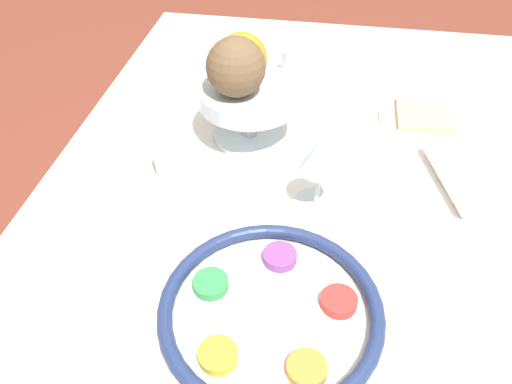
{
  "coord_description": "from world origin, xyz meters",
  "views": [
    {
      "loc": [
        -0.62,
        -0.0,
        1.29
      ],
      "look_at": [
        -0.06,
        0.09,
        0.77
      ],
      "focal_mm": 35.0,
      "sensor_mm": 36.0,
      "label": 1
    }
  ],
  "objects_px": {
    "coconut": "(234,67)",
    "cup_far": "(294,63)",
    "bread_plate": "(422,118)",
    "orange_fruit": "(240,59)",
    "napkin_roll": "(450,175)",
    "wine_glass": "(318,158)",
    "fruit_stand": "(247,101)",
    "seder_plate": "(268,311)",
    "cup_near": "(171,158)"
  },
  "relations": [
    {
      "from": "cup_near",
      "to": "cup_far",
      "type": "relative_size",
      "value": 1.0
    },
    {
      "from": "coconut",
      "to": "cup_far",
      "type": "relative_size",
      "value": 1.53
    },
    {
      "from": "seder_plate",
      "to": "orange_fruit",
      "type": "bearing_deg",
      "value": 15.38
    },
    {
      "from": "napkin_roll",
      "to": "wine_glass",
      "type": "bearing_deg",
      "value": 110.89
    },
    {
      "from": "fruit_stand",
      "to": "coconut",
      "type": "xyz_separation_m",
      "value": [
        -0.02,
        0.02,
        0.08
      ]
    },
    {
      "from": "wine_glass",
      "to": "orange_fruit",
      "type": "height_order",
      "value": "orange_fruit"
    },
    {
      "from": "bread_plate",
      "to": "cup_far",
      "type": "relative_size",
      "value": 2.62
    },
    {
      "from": "wine_glass",
      "to": "fruit_stand",
      "type": "bearing_deg",
      "value": 39.96
    },
    {
      "from": "seder_plate",
      "to": "cup_near",
      "type": "distance_m",
      "value": 0.33
    },
    {
      "from": "fruit_stand",
      "to": "napkin_roll",
      "type": "relative_size",
      "value": 1.06
    },
    {
      "from": "fruit_stand",
      "to": "coconut",
      "type": "height_order",
      "value": "coconut"
    },
    {
      "from": "wine_glass",
      "to": "bread_plate",
      "type": "height_order",
      "value": "wine_glass"
    },
    {
      "from": "coconut",
      "to": "napkin_roll",
      "type": "relative_size",
      "value": 0.59
    },
    {
      "from": "orange_fruit",
      "to": "coconut",
      "type": "height_order",
      "value": "coconut"
    },
    {
      "from": "cup_far",
      "to": "coconut",
      "type": "bearing_deg",
      "value": 163.46
    },
    {
      "from": "seder_plate",
      "to": "bread_plate",
      "type": "bearing_deg",
      "value": -25.17
    },
    {
      "from": "orange_fruit",
      "to": "cup_near",
      "type": "bearing_deg",
      "value": 146.66
    },
    {
      "from": "fruit_stand",
      "to": "coconut",
      "type": "relative_size",
      "value": 1.81
    },
    {
      "from": "seder_plate",
      "to": "napkin_roll",
      "type": "height_order",
      "value": "napkin_roll"
    },
    {
      "from": "orange_fruit",
      "to": "bread_plate",
      "type": "relative_size",
      "value": 0.52
    },
    {
      "from": "wine_glass",
      "to": "coconut",
      "type": "xyz_separation_m",
      "value": [
        0.14,
        0.15,
        0.06
      ]
    },
    {
      "from": "fruit_stand",
      "to": "orange_fruit",
      "type": "height_order",
      "value": "orange_fruit"
    },
    {
      "from": "seder_plate",
      "to": "napkin_roll",
      "type": "relative_size",
      "value": 1.69
    },
    {
      "from": "seder_plate",
      "to": "napkin_roll",
      "type": "distance_m",
      "value": 0.4
    },
    {
      "from": "napkin_roll",
      "to": "seder_plate",
      "type": "bearing_deg",
      "value": 139.69
    },
    {
      "from": "fruit_stand",
      "to": "cup_far",
      "type": "bearing_deg",
      "value": -14.16
    },
    {
      "from": "napkin_roll",
      "to": "cup_far",
      "type": "xyz_separation_m",
      "value": [
        0.32,
        0.3,
        0.01
      ]
    },
    {
      "from": "wine_glass",
      "to": "cup_near",
      "type": "xyz_separation_m",
      "value": [
        0.04,
        0.24,
        -0.06
      ]
    },
    {
      "from": "wine_glass",
      "to": "fruit_stand",
      "type": "relative_size",
      "value": 0.74
    },
    {
      "from": "cup_near",
      "to": "cup_far",
      "type": "xyz_separation_m",
      "value": [
        0.36,
        -0.17,
        0.0
      ]
    },
    {
      "from": "orange_fruit",
      "to": "cup_near",
      "type": "xyz_separation_m",
      "value": [
        -0.14,
        0.09,
        -0.12
      ]
    },
    {
      "from": "wine_glass",
      "to": "coconut",
      "type": "height_order",
      "value": "coconut"
    },
    {
      "from": "cup_far",
      "to": "napkin_roll",
      "type": "bearing_deg",
      "value": -136.81
    },
    {
      "from": "bread_plate",
      "to": "orange_fruit",
      "type": "bearing_deg",
      "value": 104.72
    },
    {
      "from": "orange_fruit",
      "to": "cup_near",
      "type": "relative_size",
      "value": 1.36
    },
    {
      "from": "fruit_stand",
      "to": "coconut",
      "type": "bearing_deg",
      "value": 142.68
    },
    {
      "from": "seder_plate",
      "to": "cup_near",
      "type": "height_order",
      "value": "cup_near"
    },
    {
      "from": "coconut",
      "to": "fruit_stand",
      "type": "bearing_deg",
      "value": -37.32
    },
    {
      "from": "orange_fruit",
      "to": "bread_plate",
      "type": "xyz_separation_m",
      "value": [
        0.09,
        -0.34,
        -0.14
      ]
    },
    {
      "from": "orange_fruit",
      "to": "cup_near",
      "type": "height_order",
      "value": "orange_fruit"
    },
    {
      "from": "fruit_stand",
      "to": "napkin_roll",
      "type": "bearing_deg",
      "value": -102.4
    },
    {
      "from": "orange_fruit",
      "to": "bread_plate",
      "type": "distance_m",
      "value": 0.38
    },
    {
      "from": "fruit_stand",
      "to": "cup_far",
      "type": "distance_m",
      "value": 0.25
    },
    {
      "from": "seder_plate",
      "to": "coconut",
      "type": "height_order",
      "value": "coconut"
    },
    {
      "from": "wine_glass",
      "to": "bread_plate",
      "type": "relative_size",
      "value": 0.78
    },
    {
      "from": "orange_fruit",
      "to": "bread_plate",
      "type": "bearing_deg",
      "value": -75.28
    },
    {
      "from": "seder_plate",
      "to": "bread_plate",
      "type": "height_order",
      "value": "seder_plate"
    },
    {
      "from": "fruit_stand",
      "to": "bread_plate",
      "type": "height_order",
      "value": "fruit_stand"
    },
    {
      "from": "bread_plate",
      "to": "cup_far",
      "type": "height_order",
      "value": "cup_far"
    },
    {
      "from": "coconut",
      "to": "orange_fruit",
      "type": "bearing_deg",
      "value": -3.09
    }
  ]
}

